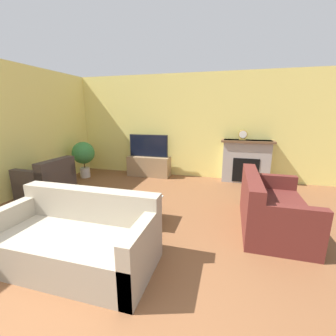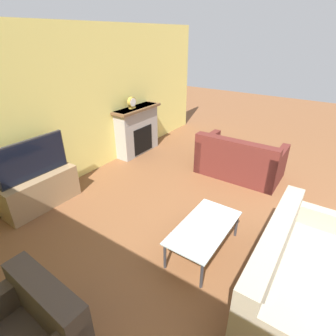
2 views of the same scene
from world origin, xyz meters
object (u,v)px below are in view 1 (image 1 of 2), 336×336
Objects in this scene: tv at (149,146)px; potted_plant at (83,155)px; coffee_table at (126,200)px; armchair_by_window at (48,183)px; couch_loveseat at (270,210)px; couch_sectional at (77,240)px; mantel_clock at (243,135)px.

potted_plant is (-1.63, -0.61, -0.21)m from tv.
potted_plant is at bearing 137.69° from coffee_table.
coffee_table is (2.03, -0.52, 0.05)m from armchair_by_window.
couch_loveseat is (2.78, -2.23, -0.55)m from tv.
armchair_by_window is 0.83× the size of coffee_table.
couch_sectional is at bearing -94.24° from coffee_table.
tv is 0.98× the size of coffee_table.
mantel_clock is (1.93, 3.85, 0.90)m from couch_sectional.
coffee_table is 1.13× the size of potted_plant.
tv is 3.61m from couch_loveseat.
coffee_table is at bearing -42.31° from potted_plant.
couch_sectional and couch_loveseat have the same top height.
coffee_table is (-2.21, -0.38, 0.06)m from couch_loveseat.
armchair_by_window is at bearing -83.51° from potted_plant.
armchair_by_window is at bearing -124.94° from tv.
couch_sectional is (0.49, -3.73, -0.55)m from tv.
couch_loveseat is at bearing -81.09° from mantel_clock.
tv is 1.75m from potted_plant.
mantel_clock is (1.85, 2.73, 0.84)m from coffee_table.
coffee_table is at bearing 77.75° from armchair_by_window.
tv reaches higher than armchair_by_window.
tv reaches higher than coffee_table.
potted_plant reaches higher than couch_sectional.
coffee_table is (0.08, 1.12, 0.06)m from couch_sectional.
mantel_clock reaches higher than potted_plant.
armchair_by_window is 2.10m from coffee_table.
couch_loveseat is at bearing 9.77° from coffee_table.
couch_sectional is 1.67× the size of coffee_table.
coffee_table is 2.98m from potted_plant.
tv is at bearing -177.04° from mantel_clock.
couch_loveseat is 2.25m from coffee_table.
couch_loveseat is 1.61× the size of potted_plant.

